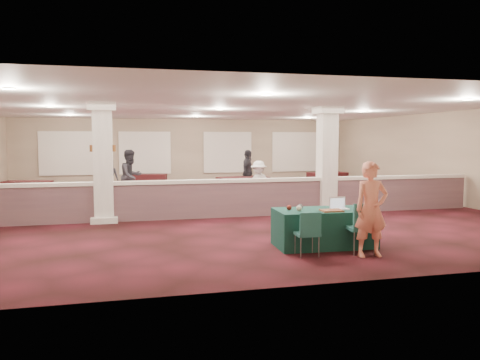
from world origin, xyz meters
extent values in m
plane|color=#421019|center=(0.00, 0.00, 0.00)|extent=(16.00, 16.00, 0.00)
cube|color=#816D59|center=(0.00, 8.00, 1.60)|extent=(16.00, 0.04, 3.20)
cube|color=#816D59|center=(0.00, -8.00, 1.60)|extent=(16.00, 0.04, 3.20)
cube|color=#816D59|center=(8.00, 0.00, 1.60)|extent=(0.04, 16.00, 3.20)
cube|color=silver|center=(0.00, 0.00, 3.20)|extent=(16.00, 16.00, 0.02)
cube|color=#573B44|center=(0.00, -1.50, 0.50)|extent=(15.60, 0.20, 1.00)
cube|color=beige|center=(0.00, -1.50, 1.05)|extent=(15.60, 0.28, 0.10)
cube|color=beige|center=(-3.50, -1.50, 1.60)|extent=(0.50, 0.50, 3.20)
cube|color=beige|center=(-3.50, -1.50, 0.08)|extent=(0.70, 0.70, 0.16)
cube|color=beige|center=(-3.50, -1.50, 3.10)|extent=(0.72, 0.72, 0.20)
cube|color=beige|center=(3.00, -1.50, 1.60)|extent=(0.50, 0.50, 3.20)
cube|color=beige|center=(3.00, -1.50, 0.08)|extent=(0.70, 0.70, 0.16)
cube|color=beige|center=(3.00, -1.50, 3.10)|extent=(0.72, 0.72, 0.20)
cylinder|color=brown|center=(-3.78, -1.50, 2.00)|extent=(0.12, 0.12, 0.18)
cylinder|color=beige|center=(-3.78, -1.50, 2.00)|extent=(0.09, 0.09, 0.10)
cylinder|color=brown|center=(-3.22, -1.50, 2.00)|extent=(0.12, 0.12, 0.18)
cylinder|color=beige|center=(-3.22, -1.50, 2.00)|extent=(0.09, 0.09, 0.10)
cube|color=#0E352D|center=(1.10, -5.61, 0.39)|extent=(2.07, 1.10, 0.78)
cube|color=#1F5A4F|center=(1.57, -6.30, 0.49)|extent=(0.56, 0.56, 0.07)
cube|color=#1F5A4F|center=(1.54, -6.53, 0.77)|extent=(0.49, 0.11, 0.48)
cylinder|color=slate|center=(1.34, -6.49, 0.23)|extent=(0.03, 0.03, 0.46)
cylinder|color=slate|center=(1.75, -6.53, 0.23)|extent=(0.03, 0.03, 0.46)
cylinder|color=slate|center=(1.38, -6.07, 0.23)|extent=(0.03, 0.03, 0.46)
cylinder|color=slate|center=(1.80, -6.12, 0.23)|extent=(0.03, 0.03, 0.46)
cube|color=#1F5A4F|center=(0.45, -6.26, 0.43)|extent=(0.45, 0.45, 0.06)
cube|color=#1F5A4F|center=(0.44, -6.46, 0.66)|extent=(0.42, 0.07, 0.42)
cylinder|color=slate|center=(0.26, -6.43, 0.20)|extent=(0.02, 0.02, 0.40)
cylinder|color=slate|center=(0.62, -6.45, 0.20)|extent=(0.02, 0.02, 0.40)
cylinder|color=slate|center=(0.28, -6.07, 0.20)|extent=(0.02, 0.02, 0.40)
cylinder|color=slate|center=(0.64, -6.09, 0.20)|extent=(0.02, 0.02, 0.40)
imported|color=#EC8566|center=(1.61, -6.61, 0.91)|extent=(0.68, 0.47, 1.82)
cube|color=black|center=(-6.50, 1.06, 0.39)|extent=(2.06, 1.29, 0.78)
cube|color=black|center=(1.52, 3.00, 0.39)|extent=(2.08, 1.35, 0.78)
cube|color=black|center=(6.20, 0.30, 0.39)|extent=(2.13, 1.48, 0.78)
cube|color=black|center=(-6.50, 4.05, 0.35)|extent=(1.85, 1.20, 0.69)
cube|color=black|center=(-2.00, 6.50, 0.35)|extent=(1.85, 1.16, 0.70)
cube|color=black|center=(6.21, 5.50, 0.35)|extent=(1.84, 1.09, 0.71)
imported|color=black|center=(-2.74, 2.40, 0.94)|extent=(1.01, 0.97, 1.87)
imported|color=silver|center=(1.42, 0.42, 0.76)|extent=(1.04, 0.96, 1.52)
imported|color=black|center=(1.82, 3.40, 0.91)|extent=(0.95, 1.18, 1.82)
imported|color=black|center=(-3.55, 4.57, 0.77)|extent=(0.85, 0.63, 1.55)
cube|color=silver|center=(1.41, -5.67, 0.79)|extent=(0.36, 0.26, 0.02)
cube|color=silver|center=(1.42, -5.55, 0.92)|extent=(0.35, 0.03, 0.24)
cube|color=silver|center=(1.42, -5.56, 0.90)|extent=(0.32, 0.02, 0.20)
cube|color=#B4531C|center=(1.14, -5.88, 0.80)|extent=(0.44, 0.34, 0.03)
sphere|color=beige|center=(0.50, -5.69, 0.84)|extent=(0.12, 0.12, 0.12)
sphere|color=maroon|center=(0.35, -5.52, 0.83)|extent=(0.11, 0.11, 0.11)
sphere|color=#49494D|center=(0.62, -5.46, 0.84)|extent=(0.11, 0.11, 0.11)
cube|color=red|center=(1.78, -5.94, 0.79)|extent=(0.13, 0.04, 0.01)
camera|label=1|loc=(-2.93, -14.57, 2.24)|focal=35.00mm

